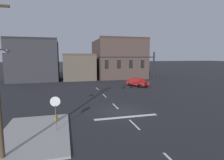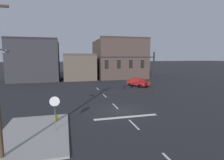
{
  "view_description": "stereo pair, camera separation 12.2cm",
  "coord_description": "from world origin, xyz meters",
  "px_view_note": "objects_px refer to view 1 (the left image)",
  "views": [
    {
      "loc": [
        -5.7,
        -17.96,
        5.84
      ],
      "look_at": [
        0.3,
        4.7,
        2.79
      ],
      "focal_mm": 28.82,
      "sensor_mm": 36.0,
      "label": 1
    },
    {
      "loc": [
        -5.58,
        -17.99,
        5.84
      ],
      "look_at": [
        0.3,
        4.7,
        2.79
      ],
      "focal_mm": 28.82,
      "sensor_mm": 36.0,
      "label": 2
    }
  ],
  "objects_px": {
    "signal_mast_near_side": "(135,68)",
    "stop_sign": "(55,105)",
    "fire_hydrant": "(57,119)",
    "car_lot_nearside": "(138,82)"
  },
  "relations": [
    {
      "from": "car_lot_nearside",
      "to": "fire_hydrant",
      "type": "bearing_deg",
      "value": -131.74
    },
    {
      "from": "signal_mast_near_side",
      "to": "stop_sign",
      "type": "relative_size",
      "value": 2.5
    },
    {
      "from": "signal_mast_near_side",
      "to": "stop_sign",
      "type": "xyz_separation_m",
      "value": [
        -9.24,
        -6.75,
        -2.33
      ]
    },
    {
      "from": "fire_hydrant",
      "to": "signal_mast_near_side",
      "type": "bearing_deg",
      "value": 26.28
    },
    {
      "from": "car_lot_nearside",
      "to": "fire_hydrant",
      "type": "height_order",
      "value": "car_lot_nearside"
    },
    {
      "from": "signal_mast_near_side",
      "to": "fire_hydrant",
      "type": "xyz_separation_m",
      "value": [
        -9.29,
        -4.59,
        -4.15
      ]
    },
    {
      "from": "stop_sign",
      "to": "car_lot_nearside",
      "type": "xyz_separation_m",
      "value": [
        14.67,
        18.66,
        -1.29
      ]
    },
    {
      "from": "signal_mast_near_side",
      "to": "car_lot_nearside",
      "type": "relative_size",
      "value": 1.5
    },
    {
      "from": "car_lot_nearside",
      "to": "signal_mast_near_side",
      "type": "bearing_deg",
      "value": -114.52
    },
    {
      "from": "signal_mast_near_side",
      "to": "fire_hydrant",
      "type": "height_order",
      "value": "signal_mast_near_side"
    }
  ]
}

